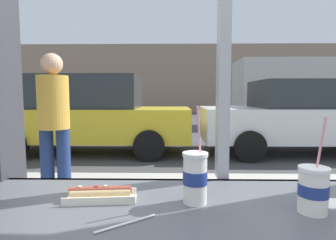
# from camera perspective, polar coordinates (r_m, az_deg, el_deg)

# --- Properties ---
(ground_plane) EXTENTS (60.00, 60.00, 0.00)m
(ground_plane) POSITION_cam_1_polar(r_m,az_deg,el_deg) (9.24, 2.41, -3.19)
(ground_plane) COLOR #424244
(sidewalk_strip) EXTENTS (16.00, 2.80, 0.15)m
(sidewalk_strip) POSITION_cam_1_polar(r_m,az_deg,el_deg) (3.03, 5.44, -19.68)
(sidewalk_strip) COLOR #B2ADA3
(sidewalk_strip) RESTS_ON ground
(building_facade_far) EXTENTS (28.00, 1.20, 5.18)m
(building_facade_far) POSITION_cam_1_polar(r_m,az_deg,el_deg) (21.67, 1.66, 8.48)
(building_facade_far) COLOR gray
(building_facade_far) RESTS_ON ground
(soda_cup_left) EXTENTS (0.09, 0.09, 0.30)m
(soda_cup_left) POSITION_cam_1_polar(r_m,az_deg,el_deg) (0.99, 27.87, -12.53)
(soda_cup_left) COLOR white
(soda_cup_left) RESTS_ON window_counter
(soda_cup_right) EXTENTS (0.09, 0.09, 0.33)m
(soda_cup_right) POSITION_cam_1_polar(r_m,az_deg,el_deg) (0.95, 5.64, -11.63)
(soda_cup_right) COLOR white
(soda_cup_right) RESTS_ON window_counter
(hotdog_tray_far) EXTENTS (0.25, 0.11, 0.05)m
(hotdog_tray_far) POSITION_cam_1_polar(r_m,az_deg,el_deg) (1.02, -13.77, -14.69)
(hotdog_tray_far) COLOR beige
(hotdog_tray_far) RESTS_ON window_counter
(loose_straw) EXTENTS (0.16, 0.12, 0.01)m
(loose_straw) POSITION_cam_1_polar(r_m,az_deg,el_deg) (0.84, -8.62, -20.41)
(loose_straw) COLOR white
(loose_straw) RESTS_ON window_counter
(parked_car_yellow) EXTENTS (4.55, 1.94, 1.79)m
(parked_car_yellow) POSITION_cam_1_polar(r_m,az_deg,el_deg) (6.69, -15.66, 1.16)
(parked_car_yellow) COLOR gold
(parked_car_yellow) RESTS_ON ground
(parked_car_white) EXTENTS (4.48, 2.03, 1.68)m
(parked_car_white) POSITION_cam_1_polar(r_m,az_deg,el_deg) (7.07, 25.93, 0.71)
(parked_car_white) COLOR silver
(parked_car_white) RESTS_ON ground
(box_truck) EXTENTS (7.17, 2.44, 2.84)m
(box_truck) POSITION_cam_1_polar(r_m,az_deg,el_deg) (13.59, 28.53, 5.50)
(box_truck) COLOR beige
(box_truck) RESTS_ON ground
(pedestrian) EXTENTS (0.32, 0.32, 1.63)m
(pedestrian) POSITION_cam_1_polar(r_m,az_deg,el_deg) (3.15, -22.55, -0.01)
(pedestrian) COLOR navy
(pedestrian) RESTS_ON sidewalk_strip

